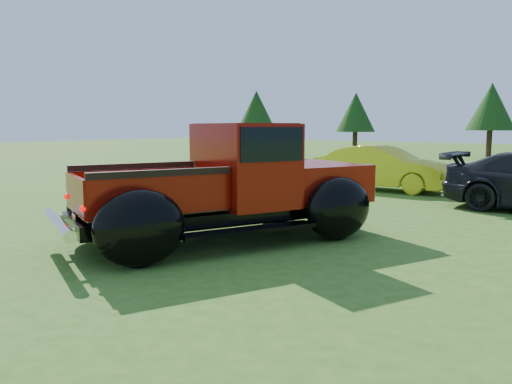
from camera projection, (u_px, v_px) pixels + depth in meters
name	position (u px, v px, depth m)	size (l,w,h in m)	color
ground	(253.00, 263.00, 7.64)	(120.00, 120.00, 0.00)	#345D1A
tree_far_west	(256.00, 110.00, 44.06)	(3.33, 3.33, 5.20)	#332114
tree_west	(356.00, 112.00, 37.43)	(2.94, 2.94, 4.60)	#332114
tree_mid_left	(491.00, 107.00, 33.70)	(3.20, 3.20, 5.00)	#332114
pickup_truck	(244.00, 184.00, 9.28)	(4.47, 6.09, 2.13)	black
show_car_red	(277.00, 162.00, 19.58)	(1.64, 4.07, 1.39)	#980D0E
show_car_yellow	(383.00, 168.00, 16.29)	(1.53, 4.40, 1.45)	yellow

